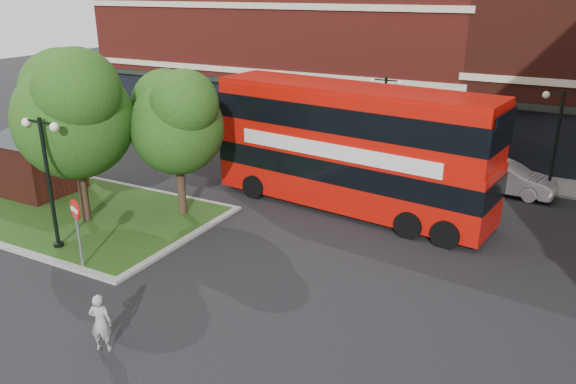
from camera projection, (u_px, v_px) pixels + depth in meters
The scene contains 15 objects.
ground at pixel (173, 287), 18.25m from camera, with size 120.00×120.00×0.00m, color black.
pavement_far at pixel (359, 158), 31.88m from camera, with size 44.00×3.00×0.12m, color slate.
terrace_far_left at pixel (295, 20), 39.24m from camera, with size 26.00×12.00×14.00m, color maroon.
traffic_island at pixel (71, 211), 24.25m from camera, with size 12.60×7.60×0.15m.
kiosk at pixel (35, 147), 25.63m from camera, with size 6.51×6.51×3.60m.
tree_island_west at pixel (72, 108), 21.65m from camera, with size 5.40×4.71×7.21m.
tree_island_east at pixel (176, 118), 22.56m from camera, with size 4.46×3.90×6.29m.
lamp_island at pixel (48, 178), 19.88m from camera, with size 1.72×0.36×5.00m.
lamp_far_left at pixel (384, 120), 28.39m from camera, with size 1.72×0.36×5.00m.
lamp_far_right at pixel (556, 140), 24.84m from camera, with size 1.72×0.36×5.00m.
bus at pixel (351, 140), 23.75m from camera, with size 12.60×4.34×4.71m.
woman at pixel (101, 323), 14.84m from camera, with size 0.61×0.40×1.68m, color gray.
car_silver at pixel (340, 156), 30.16m from camera, with size 1.53×3.81×1.30m, color silver.
car_white at pixel (505, 177), 26.41m from camera, with size 1.58×4.53×1.49m, color white.
no_entry_sign at pixel (77, 220), 18.75m from camera, with size 0.69×0.31×2.60m.
Camera 1 is at (10.89, -12.39, 9.20)m, focal length 35.00 mm.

